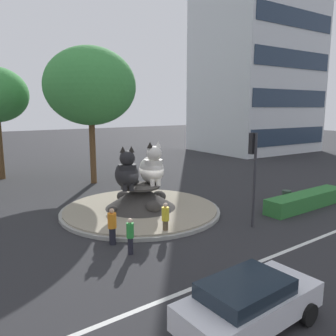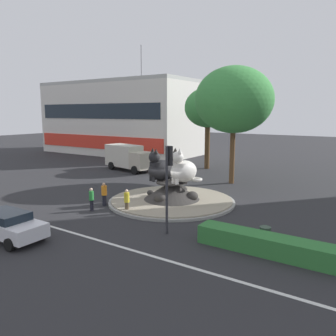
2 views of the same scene
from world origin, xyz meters
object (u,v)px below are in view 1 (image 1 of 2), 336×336
at_px(traffic_light_mast, 253,162).
at_px(office_tower, 257,46).
at_px(broadleaf_tree_behind_island, 90,86).
at_px(pedestrian_yellow_shirt, 165,218).
at_px(litter_bin, 286,197).
at_px(hatchback_near_shophouse, 249,302).
at_px(pedestrian_green_shirt, 130,235).
at_px(pedestrian_orange_shirt, 112,226).
at_px(cat_statue_white, 152,168).
at_px(cat_statue_black, 127,173).

height_order(traffic_light_mast, office_tower, office_tower).
relative_size(broadleaf_tree_behind_island, pedestrian_yellow_shirt, 6.64).
relative_size(office_tower, litter_bin, 31.98).
distance_m(traffic_light_mast, hatchback_near_shophouse, 8.74).
bearing_deg(office_tower, pedestrian_green_shirt, -144.12).
bearing_deg(pedestrian_green_shirt, traffic_light_mast, -79.08).
relative_size(pedestrian_orange_shirt, hatchback_near_shophouse, 0.38).
bearing_deg(pedestrian_green_shirt, hatchback_near_shophouse, -160.78).
xyz_separation_m(cat_statue_white, office_tower, (27.64, 15.93, 11.89)).
height_order(pedestrian_green_shirt, pedestrian_yellow_shirt, pedestrian_yellow_shirt).
bearing_deg(pedestrian_yellow_shirt, broadleaf_tree_behind_island, 38.16).
relative_size(cat_statue_black, office_tower, 0.08).
relative_size(hatchback_near_shophouse, litter_bin, 4.83).
distance_m(cat_statue_white, pedestrian_yellow_shirt, 4.67).
bearing_deg(pedestrian_yellow_shirt, cat_statue_black, 46.08).
distance_m(traffic_light_mast, broadleaf_tree_behind_island, 15.05).
height_order(office_tower, pedestrian_green_shirt, office_tower).
relative_size(cat_statue_black, pedestrian_orange_shirt, 1.47).
xyz_separation_m(traffic_light_mast, litter_bin, (4.92, 1.38, -2.90)).
height_order(pedestrian_green_shirt, pedestrian_orange_shirt, pedestrian_orange_shirt).
distance_m(pedestrian_yellow_shirt, litter_bin, 9.20).
height_order(pedestrian_yellow_shirt, pedestrian_orange_shirt, pedestrian_orange_shirt).
bearing_deg(hatchback_near_shophouse, traffic_light_mast, 39.22).
relative_size(cat_statue_white, pedestrian_green_shirt, 1.64).
xyz_separation_m(pedestrian_yellow_shirt, litter_bin, (9.19, -0.13, -0.39)).
height_order(traffic_light_mast, pedestrian_green_shirt, traffic_light_mast).
xyz_separation_m(office_tower, pedestrian_yellow_shirt, (-29.47, -19.89, -13.55)).
distance_m(traffic_light_mast, litter_bin, 5.88).
bearing_deg(cat_statue_black, broadleaf_tree_behind_island, -167.67).
distance_m(pedestrian_green_shirt, pedestrian_yellow_shirt, 2.52).
distance_m(cat_statue_white, pedestrian_orange_shirt, 5.80).
height_order(cat_statue_white, pedestrian_orange_shirt, cat_statue_white).
height_order(cat_statue_black, pedestrian_green_shirt, cat_statue_black).
height_order(pedestrian_green_shirt, hatchback_near_shophouse, pedestrian_green_shirt).
relative_size(pedestrian_green_shirt, pedestrian_yellow_shirt, 0.97).
bearing_deg(pedestrian_yellow_shirt, hatchback_near_shophouse, -150.42).
height_order(pedestrian_orange_shirt, litter_bin, pedestrian_orange_shirt).
relative_size(broadleaf_tree_behind_island, pedestrian_green_shirt, 6.86).
bearing_deg(traffic_light_mast, pedestrian_orange_shirt, 74.99).
bearing_deg(litter_bin, hatchback_near_shophouse, -148.94).
bearing_deg(broadleaf_tree_behind_island, pedestrian_green_shirt, -107.26).
relative_size(traffic_light_mast, broadleaf_tree_behind_island, 0.45).
bearing_deg(pedestrian_yellow_shirt, office_tower, -9.58).
height_order(pedestrian_yellow_shirt, litter_bin, pedestrian_yellow_shirt).
relative_size(office_tower, hatchback_near_shophouse, 6.63).
xyz_separation_m(office_tower, pedestrian_orange_shirt, (-31.99, -19.39, -13.53)).
relative_size(traffic_light_mast, pedestrian_yellow_shirt, 2.98).
relative_size(broadleaf_tree_behind_island, litter_bin, 11.82).
relative_size(office_tower, broadleaf_tree_behind_island, 2.71).
distance_m(pedestrian_green_shirt, pedestrian_orange_shirt, 1.36).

